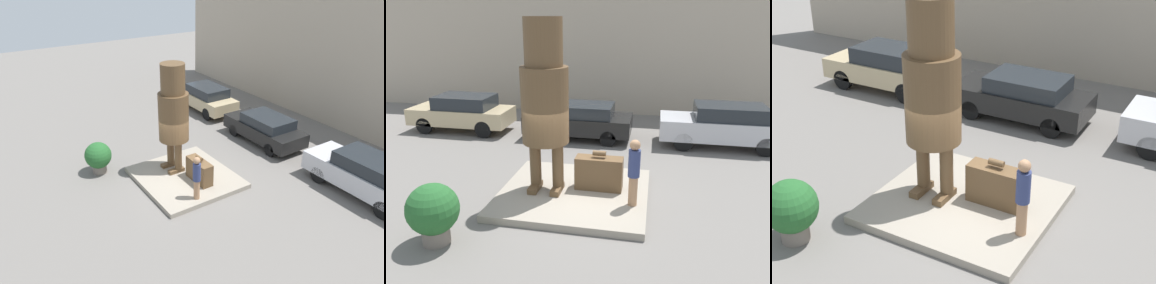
{
  "view_description": "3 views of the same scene",
  "coord_description": "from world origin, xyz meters",
  "views": [
    {
      "loc": [
        11.51,
        -7.12,
        8.39
      ],
      "look_at": [
        0.32,
        0.12,
        1.86
      ],
      "focal_mm": 35.0,
      "sensor_mm": 36.0,
      "label": 1
    },
    {
      "loc": [
        2.03,
        -9.27,
        4.8
      ],
      "look_at": [
        0.13,
        -0.11,
        1.66
      ],
      "focal_mm": 35.0,
      "sensor_mm": 36.0,
      "label": 2
    },
    {
      "loc": [
        5.13,
        -9.09,
        6.98
      ],
      "look_at": [
        -0.12,
        0.16,
        1.61
      ],
      "focal_mm": 50.0,
      "sensor_mm": 36.0,
      "label": 3
    }
  ],
  "objects": [
    {
      "name": "parked_car_silver",
      "position": [
        4.69,
        5.32,
        0.88
      ],
      "size": [
        4.65,
        1.81,
        1.66
      ],
      "rotation": [
        0.0,
        0.0,
        3.14
      ],
      "color": "#B7B7BC",
      "rests_on": "ground_plane"
    },
    {
      "name": "parked_car_black",
      "position": [
        -0.92,
        5.27,
        0.78
      ],
      "size": [
        4.32,
        1.81,
        1.45
      ],
      "rotation": [
        0.0,
        0.0,
        3.14
      ],
      "color": "black",
      "rests_on": "ground_plane"
    },
    {
      "name": "tourist",
      "position": [
        1.65,
        -0.53,
        1.16
      ],
      "size": [
        0.3,
        0.3,
        1.76
      ],
      "color": "#A87A56",
      "rests_on": "pedestal"
    },
    {
      "name": "giant_suitcase",
      "position": [
        0.65,
        0.26,
        0.66
      ],
      "size": [
        1.31,
        0.48,
        1.13
      ],
      "color": "brown",
      "rests_on": "pedestal"
    },
    {
      "name": "ground_plane",
      "position": [
        0.0,
        0.0,
        0.0
      ],
      "size": [
        60.0,
        60.0,
        0.0
      ],
      "primitive_type": "plane",
      "color": "slate"
    },
    {
      "name": "building_backdrop",
      "position": [
        0.0,
        10.0,
        3.56
      ],
      "size": [
        28.0,
        0.6,
        7.12
      ],
      "color": "tan",
      "rests_on": "ground_plane"
    },
    {
      "name": "planter_pot",
      "position": [
        -2.53,
        -2.83,
        0.78
      ],
      "size": [
        1.14,
        1.14,
        1.41
      ],
      "color": "#70665B",
      "rests_on": "ground_plane"
    },
    {
      "name": "statue_figure",
      "position": [
        -0.76,
        -0.08,
        2.9
      ],
      "size": [
        1.25,
        1.25,
        4.62
      ],
      "color": "brown",
      "rests_on": "pedestal"
    },
    {
      "name": "parked_car_tan",
      "position": [
        -6.15,
        5.3,
        0.85
      ],
      "size": [
        4.37,
        1.79,
        1.59
      ],
      "rotation": [
        0.0,
        0.0,
        3.14
      ],
      "color": "tan",
      "rests_on": "ground_plane"
    },
    {
      "name": "pedestal",
      "position": [
        0.0,
        0.0,
        0.1
      ],
      "size": [
        4.05,
        3.77,
        0.19
      ],
      "color": "gray",
      "rests_on": "ground_plane"
    }
  ]
}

